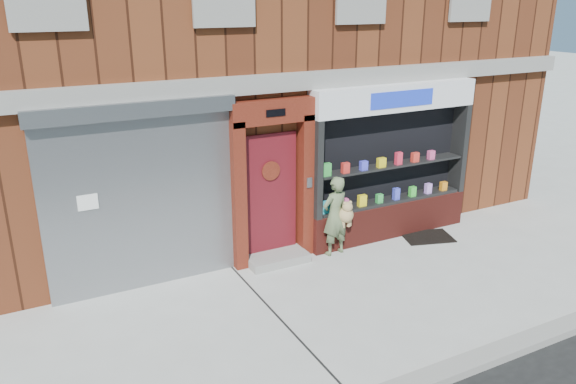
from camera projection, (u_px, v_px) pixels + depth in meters
ground at (367, 295)px, 8.94m from camera, size 80.00×80.00×0.00m
curb at (464, 366)px, 7.12m from camera, size 60.00×0.30×0.12m
building at (222, 20)px, 12.66m from camera, size 12.00×8.16×8.00m
shutter_bay at (140, 186)px, 8.69m from camera, size 3.10×0.30×3.04m
red_door_bay at (273, 182)px, 9.70m from camera, size 1.52×0.58×2.90m
pharmacy_bay at (390, 169)px, 10.77m from camera, size 3.50×0.41×3.00m
woman at (336, 216)px, 10.15m from camera, size 0.62×0.44×1.49m
doormat at (427, 237)px, 11.08m from camera, size 1.10×0.91×0.02m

